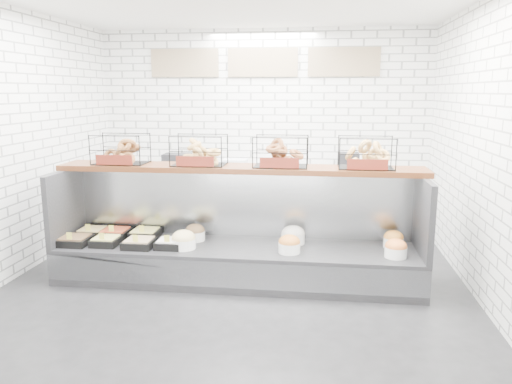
# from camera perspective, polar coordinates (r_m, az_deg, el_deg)

# --- Properties ---
(ground) EXTENTS (5.50, 5.50, 0.00)m
(ground) POSITION_cam_1_polar(r_m,az_deg,el_deg) (5.42, -2.68, -11.11)
(ground) COLOR black
(ground) RESTS_ON ground
(room_shell) EXTENTS (5.02, 5.51, 3.01)m
(room_shell) POSITION_cam_1_polar(r_m,az_deg,el_deg) (5.60, -1.79, 11.24)
(room_shell) COLOR white
(room_shell) RESTS_ON ground
(display_case) EXTENTS (4.00, 0.90, 1.20)m
(display_case) POSITION_cam_1_polar(r_m,az_deg,el_deg) (5.63, -2.37, -6.69)
(display_case) COLOR black
(display_case) RESTS_ON ground
(bagel_shelf) EXTENTS (4.10, 0.50, 0.40)m
(bagel_shelf) POSITION_cam_1_polar(r_m,az_deg,el_deg) (5.56, -1.86, 4.19)
(bagel_shelf) COLOR #3F1D0D
(bagel_shelf) RESTS_ON display_case
(prep_counter) EXTENTS (4.00, 0.60, 1.20)m
(prep_counter) POSITION_cam_1_polar(r_m,az_deg,el_deg) (7.58, 0.45, -0.80)
(prep_counter) COLOR #93969B
(prep_counter) RESTS_ON ground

